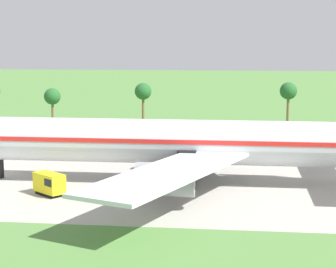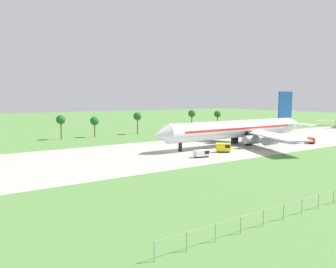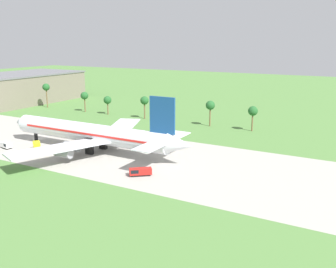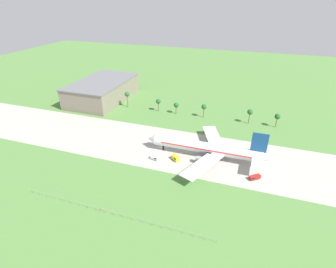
{
  "view_description": "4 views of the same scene",
  "coord_description": "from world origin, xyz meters",
  "px_view_note": "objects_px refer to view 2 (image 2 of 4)",
  "views": [
    {
      "loc": [
        34.0,
        -81.0,
        18.88
      ],
      "look_at": [
        24.73,
        -2.22,
        6.57
      ],
      "focal_mm": 65.0,
      "sensor_mm": 36.0,
      "label": 1
    },
    {
      "loc": [
        -55.92,
        -81.22,
        16.04
      ],
      "look_at": [
        -3.04,
        -2.22,
        5.57
      ],
      "focal_mm": 35.0,
      "sensor_mm": 36.0,
      "label": 2
    },
    {
      "loc": [
        99.88,
        -87.53,
        32.76
      ],
      "look_at": [
        52.5,
        -2.22,
        8.5
      ],
      "focal_mm": 40.0,
      "sensor_mm": 36.0,
      "label": 3
    },
    {
      "loc": [
        44.13,
        -119.42,
        76.77
      ],
      "look_at": [
        1.68,
        5.0,
        6.0
      ],
      "focal_mm": 28.0,
      "sensor_mm": 36.0,
      "label": 4
    }
  ],
  "objects_px": {
    "jet_airliner": "(239,129)",
    "catering_van": "(224,147)",
    "fuel_truck": "(202,153)",
    "baggage_tug": "(311,140)"
  },
  "relations": [
    {
      "from": "fuel_truck",
      "to": "catering_van",
      "type": "relative_size",
      "value": 0.96
    },
    {
      "from": "jet_airliner",
      "to": "catering_van",
      "type": "bearing_deg",
      "value": -150.98
    },
    {
      "from": "jet_airliner",
      "to": "catering_van",
      "type": "height_order",
      "value": "jet_airliner"
    },
    {
      "from": "fuel_truck",
      "to": "catering_van",
      "type": "distance_m",
      "value": 10.88
    },
    {
      "from": "baggage_tug",
      "to": "fuel_truck",
      "type": "height_order",
      "value": "fuel_truck"
    },
    {
      "from": "fuel_truck",
      "to": "catering_van",
      "type": "xyz_separation_m",
      "value": [
        10.53,
        2.73,
        0.39
      ]
    },
    {
      "from": "jet_airliner",
      "to": "fuel_truck",
      "type": "height_order",
      "value": "jet_airliner"
    },
    {
      "from": "baggage_tug",
      "to": "catering_van",
      "type": "height_order",
      "value": "catering_van"
    },
    {
      "from": "jet_airliner",
      "to": "catering_van",
      "type": "distance_m",
      "value": 17.91
    },
    {
      "from": "jet_airliner",
      "to": "baggage_tug",
      "type": "distance_m",
      "value": 27.19
    }
  ]
}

